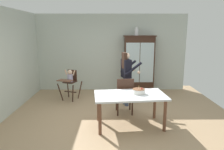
% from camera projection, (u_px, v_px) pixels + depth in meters
% --- Properties ---
extents(ground_plane, '(6.24, 6.24, 0.00)m').
position_uv_depth(ground_plane, '(111.00, 119.00, 5.11)').
color(ground_plane, tan).
extents(wall_back, '(5.32, 0.06, 2.70)m').
position_uv_depth(wall_back, '(111.00, 53.00, 7.40)').
color(wall_back, beige).
rests_on(wall_back, ground_plane).
extents(china_cabinet, '(1.08, 0.48, 1.97)m').
position_uv_depth(china_cabinet, '(139.00, 64.00, 7.23)').
color(china_cabinet, '#382116').
rests_on(china_cabinet, ground_plane).
extents(ceramic_vase, '(0.13, 0.13, 0.27)m').
position_uv_depth(ceramic_vase, '(137.00, 32.00, 7.00)').
color(ceramic_vase, white).
rests_on(ceramic_vase, china_cabinet).
extents(high_chair_with_toddler, '(0.74, 0.81, 0.95)m').
position_uv_depth(high_chair_with_toddler, '(70.00, 79.00, 6.40)').
color(high_chair_with_toddler, '#382116').
rests_on(high_chair_with_toddler, ground_plane).
extents(adult_person, '(0.60, 0.59, 1.53)m').
position_uv_depth(adult_person, '(126.00, 72.00, 5.87)').
color(adult_person, '#3D4C6B').
rests_on(adult_person, ground_plane).
extents(dining_table, '(1.64, 1.03, 0.74)m').
position_uv_depth(dining_table, '(130.00, 98.00, 4.61)').
color(dining_table, silver).
rests_on(dining_table, ground_plane).
extents(birthday_cake, '(0.28, 0.28, 0.19)m').
position_uv_depth(birthday_cake, '(139.00, 91.00, 4.64)').
color(birthday_cake, white).
rests_on(birthday_cake, dining_table).
extents(dining_chair_far_side, '(0.47, 0.47, 0.96)m').
position_uv_depth(dining_chair_far_side, '(125.00, 94.00, 5.27)').
color(dining_chair_far_side, '#382116').
rests_on(dining_chair_far_side, ground_plane).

